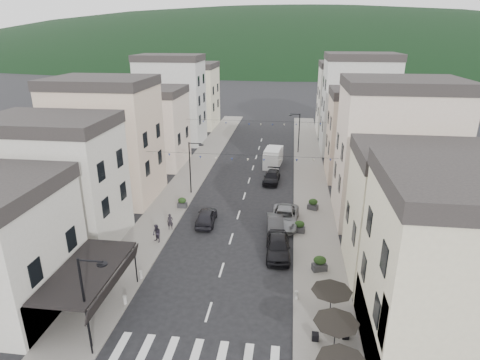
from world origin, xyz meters
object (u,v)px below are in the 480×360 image
Objects in this scene: parked_car_e at (206,217)px; delivery_van at (273,157)px; parked_car_b at (275,225)px; parked_car_d at (272,177)px; parked_car_c at (284,217)px; pedestrian_a at (170,222)px; pedestrian_b at (157,234)px; parked_car_a at (278,246)px.

parked_car_e is 19.55m from delivery_van.
parked_car_b is 12.84m from parked_car_d.
parked_car_b is at bearing -115.11° from parked_car_c.
parked_car_d is at bearing 89.16° from parked_car_b.
pedestrian_a reaches higher than parked_car_b.
pedestrian_a is at bearing -117.93° from parked_car_d.
parked_car_e is at bearing 168.49° from parked_car_b.
parked_car_b is 0.75× the size of delivery_van.
delivery_van is at bearing 95.37° from parked_car_d.
pedestrian_b reaches higher than parked_car_d.
pedestrian_a is (-10.01, 3.17, 0.06)m from parked_car_a.
parked_car_a is 3.18× the size of pedestrian_a.
parked_car_d is (-1.01, 12.80, -0.02)m from parked_car_b.
parked_car_d is 2.97× the size of pedestrian_a.
pedestrian_b is (-0.45, -2.50, 0.06)m from pedestrian_a.
pedestrian_b is at bearing -115.05° from parked_car_d.
parked_car_a is 17.09m from parked_car_d.
pedestrian_b is at bearing -165.84° from parked_car_b.
parked_car_c reaches higher than parked_car_e.
delivery_van reaches higher than pedestrian_b.
parked_car_a reaches higher than pedestrian_a.
delivery_van is (-1.18, 19.49, 0.56)m from parked_car_b.
parked_car_a is 1.19× the size of parked_car_b.
parked_car_d is 13.32m from parked_car_e.
parked_car_a is at bearing -90.74° from parked_car_c.
pedestrian_a is at bearing -163.17° from parked_car_c.
parked_car_e is 0.79× the size of delivery_van.
parked_car_d is (-1.80, 11.33, -0.11)m from parked_car_c.
parked_car_b is 0.74× the size of parked_car_c.
parked_car_b is 0.95× the size of parked_car_e.
parked_car_e is 2.81× the size of pedestrian_a.
parked_car_c is 3.38× the size of pedestrian_b.
pedestrian_b is at bearing -105.43° from delivery_van.
parked_car_a reaches higher than parked_car_d.
parked_car_c is 11.47m from parked_car_d.
parked_car_a reaches higher than parked_car_c.
pedestrian_a is at bearing -106.68° from delivery_van.
parked_car_e is (-7.40, -0.76, -0.04)m from parked_car_c.
parked_car_a is 2.94× the size of pedestrian_b.
parked_car_e is at bearing -110.97° from parked_car_d.
parked_car_d is (-1.41, 17.03, -0.17)m from parked_car_a.
pedestrian_b is (-10.46, 0.67, 0.12)m from parked_car_a.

